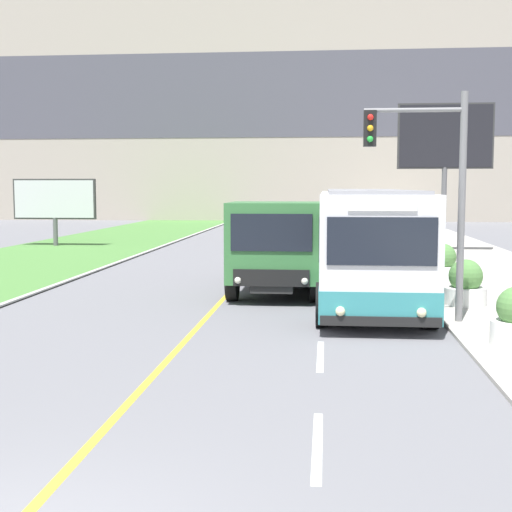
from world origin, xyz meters
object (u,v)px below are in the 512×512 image
at_px(billboard_small, 55,200).
at_px(car_distant, 344,232).
at_px(city_bus, 365,242).
at_px(planter_round_far, 419,251).
at_px(traffic_light_mast, 431,177).
at_px(billboard_large, 445,142).
at_px(planter_round_third, 442,265).
at_px(dump_truck, 277,249).
at_px(planter_round_second, 465,285).

bearing_deg(billboard_small, car_distant, 9.20).
bearing_deg(city_bus, planter_round_far, 71.90).
relative_size(traffic_light_mast, billboard_large, 0.75).
distance_m(billboard_large, planter_round_far, 7.56).
bearing_deg(planter_round_third, dump_truck, -149.81).
xyz_separation_m(dump_truck, billboard_small, (-12.73, 15.76, 1.06)).
height_order(city_bus, billboard_small, billboard_small).
bearing_deg(billboard_large, car_distant, 133.45).
height_order(billboard_large, planter_round_far, billboard_large).
bearing_deg(city_bus, traffic_light_mast, -74.01).
xyz_separation_m(car_distant, traffic_light_mast, (1.36, -22.20, 2.66)).
height_order(city_bus, planter_round_third, city_bus).
distance_m(billboard_small, planter_round_second, 24.95).
bearing_deg(city_bus, billboard_large, 72.07).
distance_m(city_bus, planter_round_far, 7.99).
distance_m(car_distant, planter_round_second, 20.08).
distance_m(dump_truck, planter_round_far, 9.22).
height_order(traffic_light_mast, planter_round_third, traffic_light_mast).
height_order(traffic_light_mast, billboard_large, billboard_large).
relative_size(billboard_small, planter_round_far, 3.45).
bearing_deg(planter_round_second, traffic_light_mast, -119.02).
height_order(dump_truck, billboard_large, billboard_large).
xyz_separation_m(billboard_small, planter_round_second, (17.73, -17.46, -1.80)).
height_order(planter_round_second, planter_round_third, planter_round_third).
bearing_deg(planter_round_third, car_distant, 100.44).
distance_m(traffic_light_mast, billboard_large, 17.84).
bearing_deg(car_distant, city_bus, -89.46).
distance_m(billboard_large, billboard_small, 19.90).
bearing_deg(billboard_small, billboard_large, -6.65).
bearing_deg(city_bus, dump_truck, -176.31).
bearing_deg(traffic_light_mast, planter_round_third, 78.39).
distance_m(billboard_large, planter_round_third, 11.55).
bearing_deg(car_distant, planter_round_third, -79.56).
bearing_deg(traffic_light_mast, city_bus, 105.99).
distance_m(city_bus, car_distant, 18.06).
height_order(dump_truck, planter_round_far, dump_truck).
distance_m(city_bus, planter_round_third, 3.98).
height_order(traffic_light_mast, planter_round_second, traffic_light_mast).
distance_m(planter_round_third, planter_round_far, 4.71).
relative_size(car_distant, planter_round_third, 3.53).
bearing_deg(billboard_small, dump_truck, -51.06).
xyz_separation_m(car_distant, planter_round_second, (2.63, -19.91, -0.09)).
xyz_separation_m(car_distant, billboard_large, (4.48, -4.73, 4.49)).
relative_size(billboard_large, planter_round_third, 5.70).
bearing_deg(dump_truck, city_bus, 3.69).
bearing_deg(dump_truck, billboard_small, 128.94).
height_order(city_bus, car_distant, city_bus).
distance_m(billboard_small, planter_round_third, 22.05).
bearing_deg(traffic_light_mast, billboard_large, 79.89).
bearing_deg(billboard_small, city_bus, -45.62).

